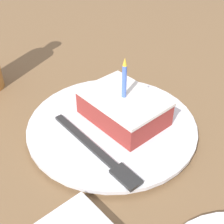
% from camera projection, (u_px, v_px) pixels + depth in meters
% --- Properties ---
extents(ground_plane, '(2.40, 2.40, 0.04)m').
position_uv_depth(ground_plane, '(97.00, 143.00, 0.54)').
color(ground_plane, brown).
rests_on(ground_plane, ground).
extents(plate, '(0.28, 0.28, 0.02)m').
position_uv_depth(plate, '(112.00, 126.00, 0.53)').
color(plate, silver).
rests_on(plate, ground_plane).
extents(cake_slice, '(0.10, 0.14, 0.11)m').
position_uv_depth(cake_slice, '(124.00, 107.00, 0.52)').
color(cake_slice, '#99332D').
rests_on(cake_slice, plate).
extents(fork, '(0.03, 0.20, 0.00)m').
position_uv_depth(fork, '(99.00, 152.00, 0.46)').
color(fork, '#262626').
rests_on(fork, plate).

